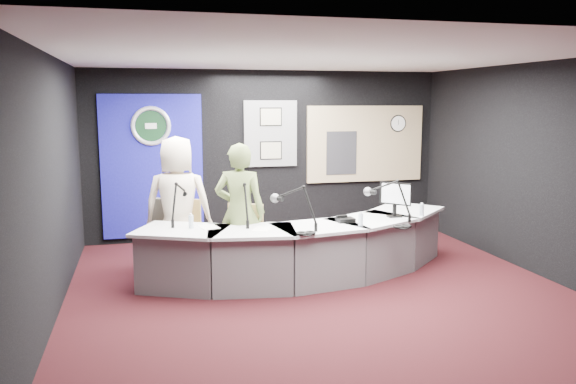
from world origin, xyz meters
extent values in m
plane|color=black|center=(0.00, 0.00, 0.00)|extent=(6.00, 6.00, 0.00)
cube|color=silver|center=(0.00, 0.00, 2.80)|extent=(6.00, 6.00, 0.02)
cube|color=black|center=(0.00, 3.00, 1.40)|extent=(6.00, 0.02, 2.80)
cube|color=black|center=(0.00, -3.00, 1.40)|extent=(6.00, 0.02, 2.80)
cube|color=black|center=(-3.00, 0.00, 1.40)|extent=(0.02, 6.00, 2.80)
cube|color=black|center=(3.00, 0.00, 1.40)|extent=(0.02, 6.00, 2.80)
cube|color=navy|center=(-1.90, 2.97, 1.25)|extent=(1.60, 0.05, 2.30)
torus|color=silver|center=(-1.90, 2.93, 1.90)|extent=(0.63, 0.07, 0.63)
cylinder|color=black|center=(-1.90, 2.94, 1.90)|extent=(0.48, 0.01, 0.48)
cube|color=slate|center=(0.05, 2.97, 1.75)|extent=(0.90, 0.04, 1.10)
cube|color=gray|center=(0.05, 2.94, 2.03)|extent=(0.34, 0.02, 0.27)
cube|color=gray|center=(0.05, 2.94, 1.47)|extent=(0.34, 0.02, 0.27)
cube|color=#9F8863|center=(1.75, 2.97, 1.55)|extent=(2.12, 0.06, 1.32)
cube|color=#FFC8A1|center=(1.75, 2.96, 1.55)|extent=(2.00, 0.02, 1.20)
cube|color=black|center=(1.30, 2.94, 1.40)|extent=(0.55, 0.02, 0.75)
cylinder|color=white|center=(2.35, 2.94, 1.90)|extent=(0.28, 0.01, 0.28)
cube|color=#666356|center=(-1.74, 1.45, 0.62)|extent=(0.50, 0.30, 0.70)
imported|color=beige|center=(-1.61, 1.22, 0.92)|extent=(1.00, 0.76, 1.84)
imported|color=#5D6D39|center=(-0.87, 0.66, 0.89)|extent=(0.75, 0.62, 1.77)
cube|color=black|center=(1.20, 0.51, 1.07)|extent=(0.31, 0.32, 0.29)
cube|color=black|center=(0.45, 0.37, 0.78)|extent=(0.23, 0.19, 0.05)
torus|color=black|center=(1.01, -0.14, 0.77)|extent=(0.21, 0.21, 0.03)
torus|color=black|center=(-0.24, -0.20, 0.77)|extent=(0.19, 0.19, 0.03)
cube|color=white|center=(-1.29, 0.49, 0.75)|extent=(0.26, 0.33, 0.00)
cube|color=white|center=(-0.68, 0.22, 0.75)|extent=(0.30, 0.33, 0.00)
camera|label=1|loc=(-2.05, -6.50, 2.29)|focal=36.00mm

